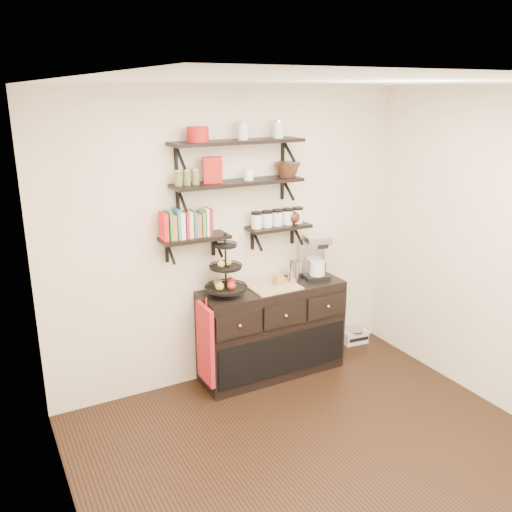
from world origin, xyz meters
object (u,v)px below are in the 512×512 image
Objects in this scene: coffee_maker at (315,258)px; radio at (355,336)px; sideboard at (272,330)px; fruit_stand at (226,275)px.

coffee_maker reaches higher than radio.
radio is (0.64, 0.10, -1.02)m from coffee_maker.
sideboard is 0.79m from fruit_stand.
sideboard is 0.81m from coffee_maker.
sideboard reaches higher than radio.
coffee_maker reaches higher than sideboard.
fruit_stand reaches higher than coffee_maker.
radio is (1.13, 0.13, -0.37)m from sideboard.
coffee_maker is (0.49, 0.03, 0.65)m from sideboard.
radio is at bearing 22.90° from coffee_maker.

